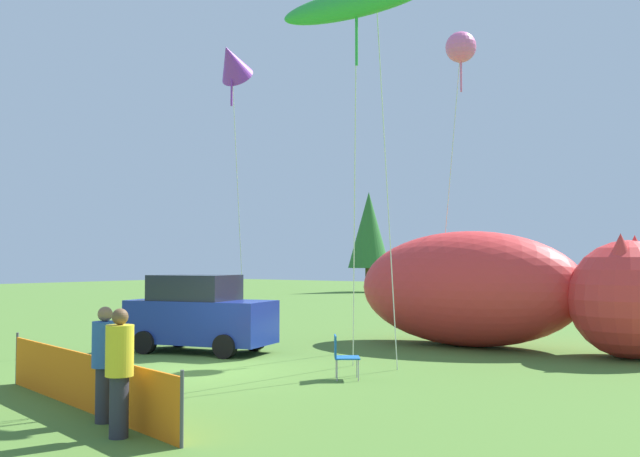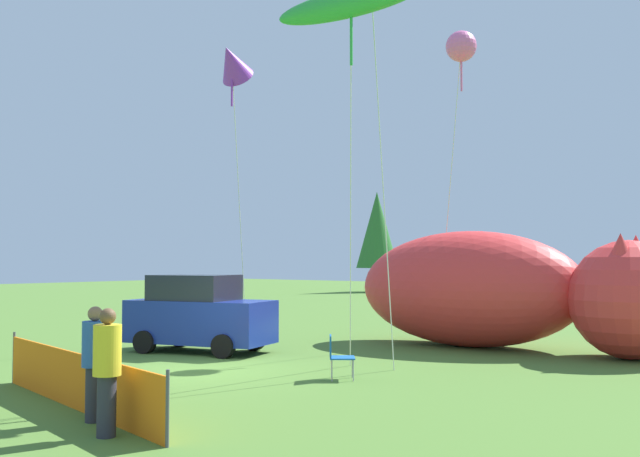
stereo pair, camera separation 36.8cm
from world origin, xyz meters
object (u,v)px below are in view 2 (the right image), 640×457
folding_chair (337,354)px  inflatable_cat (502,294)px  kite_green_fish (351,4)px  parked_car (199,314)px  spectator_in_white_shirt (107,366)px  spectator_in_green_shirt (95,359)px  kite_pink_octopus (461,48)px  kite_purple_delta (232,63)px

folding_chair → inflatable_cat: bearing=46.6°
kite_green_fish → parked_car: bearing=165.7°
spectator_in_white_shirt → folding_chair: bearing=92.5°
parked_car → inflatable_cat: inflatable_cat is taller
folding_chair → spectator_in_green_shirt: (-0.68, -5.40, 0.43)m
folding_chair → spectator_in_green_shirt: spectator_in_green_shirt is taller
parked_car → spectator_in_white_shirt: 9.26m
parked_car → kite_pink_octopus: bearing=29.7°
folding_chair → kite_green_fish: kite_green_fish is taller
spectator_in_green_shirt → folding_chair: bearing=82.8°
folding_chair → spectator_in_green_shirt: size_ratio=0.52×
spectator_in_white_shirt → spectator_in_green_shirt: spectator_in_white_shirt is taller
kite_pink_octopus → kite_green_fish: 6.78m
parked_car → spectator_in_green_shirt: (4.88, -6.74, -0.05)m
kite_purple_delta → kite_green_fish: 7.07m
kite_pink_octopus → kite_purple_delta: kite_pink_octopus is taller
kite_purple_delta → kite_green_fish: size_ratio=1.07×
kite_pink_octopus → kite_green_fish: bearing=-83.3°
folding_chair → kite_green_fish: 7.22m
kite_pink_octopus → kite_purple_delta: 6.66m
spectator_in_green_shirt → kite_green_fish: 8.62m
inflatable_cat → spectator_in_green_shirt: bearing=-96.5°
inflatable_cat → kite_pink_octopus: size_ratio=1.02×
inflatable_cat → kite_green_fish: size_ratio=1.10×
kite_pink_octopus → kite_purple_delta: size_ratio=1.01×
kite_green_fish → inflatable_cat: bearing=88.3°
inflatable_cat → spectator_in_green_shirt: size_ratio=5.28×
spectator_in_white_shirt → kite_green_fish: kite_green_fish is taller
folding_chair → kite_green_fish: bearing=-59.1°
spectator_in_green_shirt → kite_pink_octopus: 14.11m
parked_car → spectator_in_white_shirt: parked_car is taller
spectator_in_green_shirt → inflatable_cat: bearing=83.5°
parked_car → folding_chair: parked_car is taller
kite_purple_delta → spectator_in_green_shirt: bearing=-57.9°
parked_car → folding_chair: (5.57, -1.34, -0.48)m
parked_car → kite_green_fish: 9.19m
spectator_in_green_shirt → kite_purple_delta: 12.16m
spectator_in_white_shirt → kite_pink_octopus: bearing=92.5°
inflatable_cat → kite_purple_delta: bearing=-148.6°
kite_pink_octopus → spectator_in_white_shirt: bearing=-87.5°
kite_pink_octopus → kite_green_fish: kite_pink_octopus is taller
inflatable_cat → spectator_in_white_shirt: (-0.46, -12.71, -0.55)m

